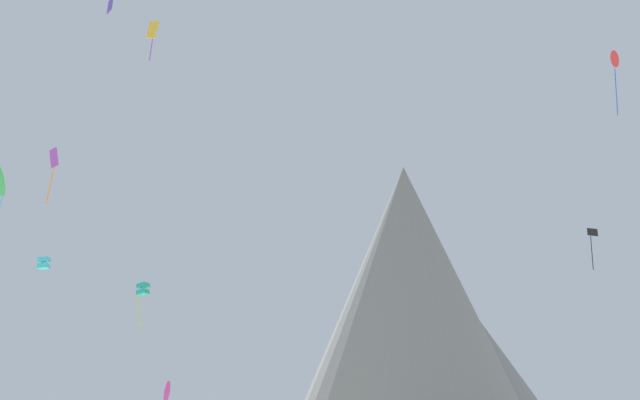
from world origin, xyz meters
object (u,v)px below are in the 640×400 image
at_px(kite_black_high, 592,239).
at_px(kite_cyan_mid, 44,263).
at_px(kite_red_high, 613,61).
at_px(kite_violet_high, 53,162).
at_px(kite_magenta_low, 168,393).
at_px(kite_gold_high, 152,32).
at_px(rock_massif, 428,350).
at_px(kite_indigo_high, 110,5).
at_px(kite_teal_mid, 143,290).

bearing_deg(kite_black_high, kite_cyan_mid, 49.22).
bearing_deg(kite_black_high, kite_red_high, 119.09).
bearing_deg(kite_black_high, kite_violet_high, 55.47).
bearing_deg(kite_magenta_low, kite_gold_high, 157.62).
bearing_deg(kite_magenta_low, rock_massif, -54.84).
height_order(kite_indigo_high, kite_teal_mid, kite_indigo_high).
xyz_separation_m(kite_magenta_low, kite_cyan_mid, (-6.11, -15.43, 9.03)).
height_order(kite_red_high, kite_magenta_low, kite_red_high).
xyz_separation_m(kite_red_high, kite_magenta_low, (-40.58, 11.33, -25.98)).
height_order(kite_indigo_high, kite_cyan_mid, kite_indigo_high).
bearing_deg(kite_violet_high, kite_cyan_mid, 18.71).
relative_size(kite_magenta_low, kite_gold_high, 1.81).
bearing_deg(kite_gold_high, kite_violet_high, -125.51).
distance_m(kite_red_high, kite_cyan_mid, 49.84).
height_order(rock_massif, kite_gold_high, rock_massif).
bearing_deg(kite_teal_mid, kite_black_high, -42.64).
distance_m(kite_black_high, kite_cyan_mid, 50.12).
bearing_deg(kite_cyan_mid, kite_indigo_high, 43.81).
height_order(kite_magenta_low, kite_gold_high, kite_gold_high).
distance_m(kite_red_high, kite_gold_high, 38.18).
bearing_deg(kite_magenta_low, kite_teal_mid, 156.17).
distance_m(rock_massif, kite_cyan_mid, 77.90).
distance_m(kite_violet_high, kite_black_high, 49.84).
bearing_deg(kite_violet_high, kite_teal_mid, -56.13).
bearing_deg(kite_gold_high, kite_indigo_high, -104.44).
relative_size(rock_massif, kite_cyan_mid, 58.48).
relative_size(kite_magenta_low, kite_black_high, 1.58).
bearing_deg(rock_massif, kite_red_high, -76.03).
relative_size(rock_massif, kite_black_high, 13.45).
xyz_separation_m(rock_massif, kite_black_high, (16.44, -53.37, 3.35)).
xyz_separation_m(rock_massif, kite_gold_high, (-20.22, -76.83, 15.46)).
xyz_separation_m(kite_indigo_high, kite_violet_high, (-4.08, 1.22, -12.62)).
relative_size(kite_indigo_high, kite_cyan_mid, 1.51).
xyz_separation_m(kite_gold_high, kite_black_high, (36.66, 23.46, -12.12)).
height_order(rock_massif, kite_black_high, rock_massif).
bearing_deg(kite_indigo_high, kite_black_high, -58.63).
distance_m(rock_massif, kite_black_high, 55.94).
distance_m(kite_indigo_high, kite_gold_high, 3.95).
distance_m(rock_massif, kite_red_high, 71.50).
height_order(kite_teal_mid, kite_gold_high, kite_gold_high).
relative_size(kite_indigo_high, kite_black_high, 0.35).
bearing_deg(kite_black_high, kite_teal_mid, 53.19).
xyz_separation_m(rock_massif, kite_teal_mid, (-21.49, -71.74, -4.30)).
height_order(kite_teal_mid, kite_violet_high, kite_violet_high).
xyz_separation_m(kite_indigo_high, kite_teal_mid, (1.93, 6.33, -21.73)).
height_order(kite_indigo_high, kite_magenta_low, kite_indigo_high).
bearing_deg(kite_teal_mid, kite_cyan_mid, 112.89).
relative_size(kite_violet_high, kite_cyan_mid, 4.69).
bearing_deg(kite_black_high, kite_indigo_high, 59.14).
height_order(kite_teal_mid, kite_cyan_mid, kite_cyan_mid).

